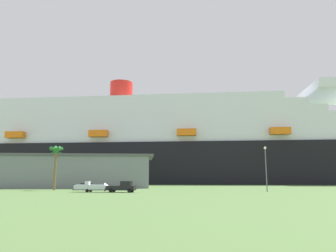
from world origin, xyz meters
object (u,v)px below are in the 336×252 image
object	(u,v)px
parked_car_black_coupe	(12,185)
street_lamp	(266,163)
small_boat_on_trailer	(94,187)
cruise_ship	(188,148)
pickup_truck	(122,187)
parked_car_white_van	(87,186)
palm_tree	(56,155)

from	to	relation	value
parked_car_black_coupe	street_lamp	bearing A→B (deg)	-17.87
street_lamp	small_boat_on_trailer	bearing A→B (deg)	-179.16
parked_car_black_coupe	cruise_ship	bearing A→B (deg)	50.42
small_boat_on_trailer	pickup_truck	bearing A→B (deg)	-8.31
pickup_truck	street_lamp	size ratio (longest dim) A/B	0.63
small_boat_on_trailer	parked_car_black_coupe	distance (m)	32.95
cruise_ship	parked_car_white_van	xyz separation A→B (m)	(-29.52, -67.57, -15.58)
pickup_truck	parked_car_black_coupe	world-z (taller)	pickup_truck
small_boat_on_trailer	parked_car_white_van	bearing A→B (deg)	108.66
street_lamp	parked_car_white_van	bearing A→B (deg)	161.13
palm_tree	parked_car_black_coupe	world-z (taller)	palm_tree
cruise_ship	street_lamp	xyz separation A→B (m)	(10.18, -81.14, -10.54)
palm_tree	parked_car_black_coupe	bearing A→B (deg)	146.58
street_lamp	parked_car_black_coupe	xyz separation A→B (m)	(-60.99, 19.67, -5.04)
cruise_ship	street_lamp	size ratio (longest dim) A/B	28.13
street_lamp	pickup_truck	bearing A→B (deg)	-177.30
small_boat_on_trailer	parked_car_white_van	xyz separation A→B (m)	(-4.76, 14.08, -0.12)
pickup_truck	palm_tree	world-z (taller)	palm_tree
street_lamp	parked_car_black_coupe	bearing A→B (deg)	162.13
cruise_ship	small_boat_on_trailer	world-z (taller)	cruise_ship
parked_car_white_van	pickup_truck	bearing A→B (deg)	-54.56
palm_tree	street_lamp	distance (m)	47.75
palm_tree	parked_car_white_van	distance (m)	10.67
cruise_ship	parked_car_white_van	distance (m)	75.36
small_boat_on_trailer	parked_car_white_van	distance (m)	14.86
palm_tree	street_lamp	size ratio (longest dim) A/B	1.12
cruise_ship	small_boat_on_trailer	distance (m)	86.71
palm_tree	pickup_truck	bearing A→B (deg)	-33.36
pickup_truck	parked_car_black_coupe	size ratio (longest dim) A/B	1.29
street_lamp	parked_car_white_van	world-z (taller)	street_lamp
small_boat_on_trailer	street_lamp	bearing A→B (deg)	0.84
cruise_ship	small_boat_on_trailer	size ratio (longest dim) A/B	29.24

